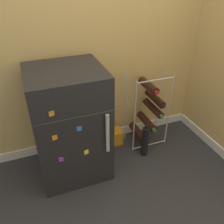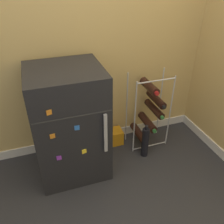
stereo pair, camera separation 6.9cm
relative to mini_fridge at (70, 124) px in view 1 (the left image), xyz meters
name	(u,v)px [view 1 (the left image)]	position (x,y,z in m)	size (l,w,h in m)	color
ground_plane	(139,184)	(0.47, -0.40, -0.48)	(14.00, 14.00, 0.00)	#28282B
wall_back	(109,15)	(0.47, 0.34, 0.76)	(6.82, 0.07, 2.50)	tan
mini_fridge	(70,124)	(0.00, 0.00, 0.00)	(0.57, 0.57, 0.96)	black
wine_rack	(148,110)	(0.79, 0.11, -0.10)	(0.38, 0.32, 0.76)	#B2B2B7
soda_box	(111,137)	(0.44, 0.20, -0.40)	(0.21, 0.14, 0.15)	orange
loose_bottle_floor	(145,141)	(0.68, -0.08, -0.32)	(0.07, 0.07, 0.35)	black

